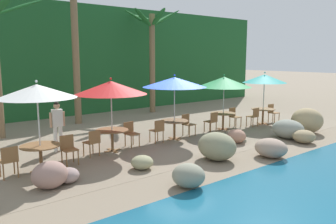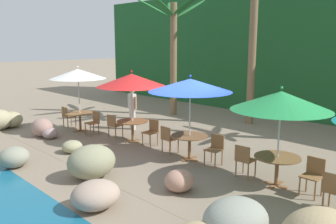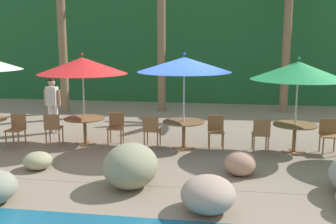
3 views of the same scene
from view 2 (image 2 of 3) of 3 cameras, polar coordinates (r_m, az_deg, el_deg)
ground_plane at (r=10.81m, az=1.92°, el=-7.55°), size 120.00×120.00×0.00m
terrace_deck at (r=10.81m, az=1.92°, el=-7.53°), size 18.00×5.20×0.01m
foliage_backdrop at (r=17.86m, az=22.80°, el=8.73°), size 28.00×2.40×6.00m
rock_seawall at (r=9.48m, az=-11.83°, el=-8.07°), size 17.31×3.04×1.05m
umbrella_white at (r=14.22m, az=-14.08°, el=5.87°), size 2.14×2.14×2.56m
dining_table_white at (r=14.45m, az=-13.78°, el=-0.60°), size 1.10×1.10×0.74m
chair_white_seaward at (r=13.80m, az=-11.66°, el=-1.48°), size 0.42×0.43×0.87m
chair_white_inland at (r=15.16m, az=-15.67°, el=-0.55°), size 0.42×0.43×0.87m
umbrella_red at (r=12.38m, az=-5.79°, el=5.04°), size 2.40×2.40×2.50m
dining_table_red at (r=12.63m, az=-5.65°, el=-1.97°), size 1.10×1.10×0.74m
chair_red_seaward at (r=12.13m, az=-2.57°, el=-2.96°), size 0.46×0.46×0.87m
chair_red_inland at (r=13.18m, az=-8.60°, el=-1.95°), size 0.48×0.48×0.87m
umbrella_blue at (r=10.36m, az=3.53°, el=4.25°), size 2.44×2.44×2.53m
dining_table_blue at (r=10.67m, az=3.43°, el=-4.36°), size 1.10×1.10×0.74m
chair_blue_seaward at (r=10.29m, az=7.51°, el=-5.59°), size 0.46×0.46×0.87m
chair_blue_inland at (r=11.23m, az=0.01°, el=-4.09°), size 0.44×0.44×0.87m
umbrella_green at (r=8.77m, az=17.45°, el=1.72°), size 2.34×2.34×2.43m
dining_table_green at (r=9.11m, az=16.92°, el=-7.52°), size 1.10×1.10×0.74m
chair_green_seaward at (r=8.88m, az=22.04°, el=-9.04°), size 0.43×0.43×0.87m
chair_green_inland at (r=9.44m, az=11.98°, el=-7.27°), size 0.44×0.45×0.87m
chair_teal_inland at (r=8.13m, az=24.90°, el=-11.11°), size 0.43×0.44×0.87m
palm_tree_nearest at (r=17.11m, az=0.81°, el=11.70°), size 3.39×3.62×5.49m
palm_tree_second at (r=15.54m, az=13.42°, el=14.84°), size 2.95×2.71×6.98m
waiter_in_white at (r=14.35m, az=-5.70°, el=1.10°), size 0.52×0.25×1.70m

